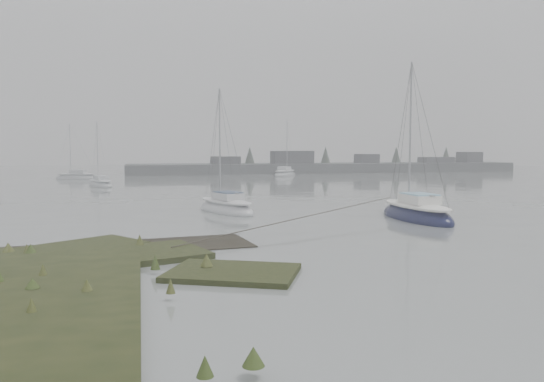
# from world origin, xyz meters

# --- Properties ---
(ground) EXTENTS (160.00, 160.00, 0.00)m
(ground) POSITION_xyz_m (0.00, 30.00, 0.00)
(ground) COLOR slate
(ground) RESTS_ON ground
(far_shoreline) EXTENTS (60.00, 8.00, 4.15)m
(far_shoreline) POSITION_xyz_m (26.84, 61.90, 0.85)
(far_shoreline) COLOR #4C4F51
(far_shoreline) RESTS_ON ground
(sailboat_main) EXTENTS (2.00, 6.05, 8.54)m
(sailboat_main) POSITION_xyz_m (11.44, 8.95, 0.26)
(sailboat_main) COLOR black
(sailboat_main) RESTS_ON ground
(sailboat_white) EXTENTS (3.41, 5.56, 7.46)m
(sailboat_white) POSITION_xyz_m (2.66, 14.32, 0.23)
(sailboat_white) COLOR silver
(sailboat_white) RESTS_ON ground
(sailboat_far_a) EXTENTS (3.23, 4.93, 6.63)m
(sailboat_far_a) POSITION_xyz_m (-5.64, 37.54, 0.21)
(sailboat_far_a) COLOR #B7BDC1
(sailboat_far_a) RESTS_ON ground
(sailboat_far_b) EXTENTS (4.97, 5.74, 8.12)m
(sailboat_far_b) POSITION_xyz_m (16.68, 52.89, 0.25)
(sailboat_far_b) COLOR #B0B5BB
(sailboat_far_b) RESTS_ON ground
(sailboat_far_c) EXTENTS (5.23, 3.14, 7.02)m
(sailboat_far_c) POSITION_xyz_m (-9.34, 51.59, 0.22)
(sailboat_far_c) COLOR #A9ADB3
(sailboat_far_c) RESTS_ON ground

